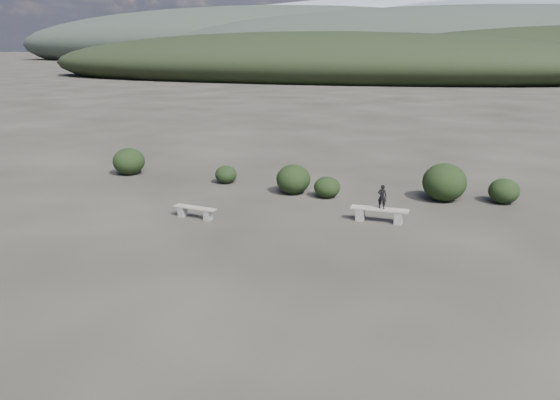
% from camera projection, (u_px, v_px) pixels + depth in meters
% --- Properties ---
extents(ground, '(1200.00, 1200.00, 0.00)m').
position_uv_depth(ground, '(213.00, 271.00, 14.56)').
color(ground, '#292620').
rests_on(ground, ground).
extents(bench_left, '(1.62, 0.49, 0.40)m').
position_uv_depth(bench_left, '(195.00, 211.00, 19.01)').
color(bench_left, slate).
rests_on(bench_left, ground).
extents(bench_right, '(1.96, 0.45, 0.49)m').
position_uv_depth(bench_right, '(379.00, 214.00, 18.56)').
color(bench_right, slate).
rests_on(bench_right, ground).
extents(seated_person, '(0.31, 0.20, 0.83)m').
position_uv_depth(seated_person, '(382.00, 197.00, 18.37)').
color(seated_person, black).
rests_on(seated_person, bench_right).
extents(shrub_a, '(0.95, 0.95, 0.78)m').
position_uv_depth(shrub_a, '(226.00, 174.00, 23.88)').
color(shrub_a, black).
rests_on(shrub_a, ground).
extents(shrub_b, '(1.39, 1.39, 1.19)m').
position_uv_depth(shrub_b, '(293.00, 179.00, 22.14)').
color(shrub_b, black).
rests_on(shrub_b, ground).
extents(shrub_c, '(1.05, 1.05, 0.84)m').
position_uv_depth(shrub_c, '(327.00, 187.00, 21.58)').
color(shrub_c, black).
rests_on(shrub_c, ground).
extents(shrub_d, '(1.68, 1.68, 1.47)m').
position_uv_depth(shrub_d, '(444.00, 182.00, 21.05)').
color(shrub_d, black).
rests_on(shrub_d, ground).
extents(shrub_e, '(1.15, 1.15, 0.96)m').
position_uv_depth(shrub_e, '(504.00, 191.00, 20.76)').
color(shrub_e, black).
rests_on(shrub_e, ground).
extents(shrub_f, '(1.47, 1.47, 1.25)m').
position_uv_depth(shrub_f, '(129.00, 161.00, 25.48)').
color(shrub_f, black).
rests_on(shrub_f, ground).
extents(mountain_ridges, '(500.00, 400.00, 56.00)m').
position_uv_depth(mountain_ridges, '(454.00, 39.00, 322.19)').
color(mountain_ridges, black).
rests_on(mountain_ridges, ground).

